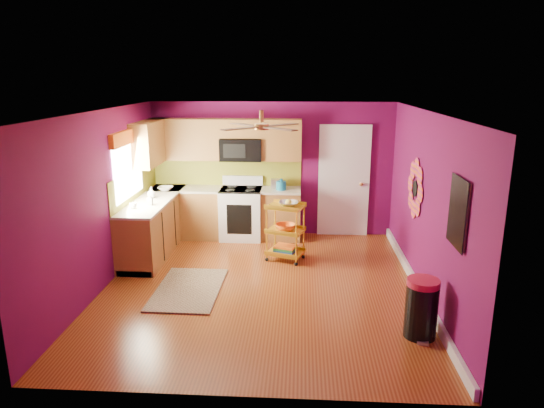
{
  "coord_description": "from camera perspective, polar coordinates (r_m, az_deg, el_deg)",
  "views": [
    {
      "loc": [
        0.55,
        -6.46,
        2.96
      ],
      "look_at": [
        0.13,
        0.4,
        1.13
      ],
      "focal_mm": 32.0,
      "sensor_mm": 36.0,
      "label": 1
    }
  ],
  "objects": [
    {
      "name": "right_wall_art",
      "position": [
        6.52,
        18.3,
        0.69
      ],
      "size": [
        0.04,
        2.74,
        1.04
      ],
      "color": "black",
      "rests_on": "ground"
    },
    {
      "name": "upper_cabinetry",
      "position": [
        8.89,
        -8.23,
        7.24
      ],
      "size": [
        2.8,
        2.3,
        1.26
      ],
      "color": "brown",
      "rests_on": "ground"
    },
    {
      "name": "ceiling_fan",
      "position": [
        6.71,
        -1.24,
        9.17
      ],
      "size": [
        1.01,
        1.01,
        0.26
      ],
      "color": "#BF8C3F",
      "rests_on": "ground"
    },
    {
      "name": "counter_cup",
      "position": [
        7.89,
        -16.02,
        -0.19
      ],
      "size": [
        0.12,
        0.12,
        0.09
      ],
      "primitive_type": "imported",
      "color": "white",
      "rests_on": "lower_cabinets"
    },
    {
      "name": "panel_door",
      "position": [
        9.17,
        8.44,
        2.54
      ],
      "size": [
        0.95,
        0.11,
        2.15
      ],
      "color": "white",
      "rests_on": "ground"
    },
    {
      "name": "soap_bottle_b",
      "position": [
        8.49,
        -14.01,
        1.31
      ],
      "size": [
        0.14,
        0.14,
        0.18
      ],
      "primitive_type": "imported",
      "color": "white",
      "rests_on": "lower_cabinets"
    },
    {
      "name": "left_window",
      "position": [
        8.09,
        -16.63,
        5.58
      ],
      "size": [
        0.08,
        1.35,
        1.08
      ],
      "color": "white",
      "rests_on": "ground"
    },
    {
      "name": "room_envelope",
      "position": [
        6.61,
        -1.12,
        3.32
      ],
      "size": [
        4.54,
        5.04,
        2.52
      ],
      "color": "#600B46",
      "rests_on": "ground"
    },
    {
      "name": "shag_rug",
      "position": [
        7.11,
        -9.79,
        -9.83
      ],
      "size": [
        0.91,
        1.47,
        0.02
      ],
      "primitive_type": "cube",
      "rotation": [
        0.0,
        0.0,
        -0.01
      ],
      "color": "#311D10",
      "rests_on": "ground"
    },
    {
      "name": "teal_kettle",
      "position": [
        8.82,
        1.09,
        2.21
      ],
      "size": [
        0.18,
        0.18,
        0.21
      ],
      "color": "#146D97",
      "rests_on": "lower_cabinets"
    },
    {
      "name": "trash_can",
      "position": [
        5.98,
        17.16,
        -11.65
      ],
      "size": [
        0.43,
        0.44,
        0.71
      ],
      "color": "black",
      "rests_on": "ground"
    },
    {
      "name": "electric_range",
      "position": [
        9.04,
        -3.62,
        -1.03
      ],
      "size": [
        0.76,
        0.66,
        1.13
      ],
      "color": "white",
      "rests_on": "ground"
    },
    {
      "name": "toaster",
      "position": [
        8.93,
        0.59,
        2.4
      ],
      "size": [
        0.22,
        0.15,
        0.18
      ],
      "primitive_type": "cube",
      "color": "beige",
      "rests_on": "lower_cabinets"
    },
    {
      "name": "rolling_cart",
      "position": [
        7.91,
        1.64,
        -2.97
      ],
      "size": [
        0.68,
        0.59,
        1.04
      ],
      "color": "gold",
      "rests_on": "ground"
    },
    {
      "name": "lower_cabinets",
      "position": [
        8.86,
        -9.02,
        -1.87
      ],
      "size": [
        2.81,
        2.31,
        0.94
      ],
      "color": "brown",
      "rests_on": "ground"
    },
    {
      "name": "counter_dish",
      "position": [
        9.01,
        -12.43,
        1.8
      ],
      "size": [
        0.27,
        0.27,
        0.07
      ],
      "primitive_type": "imported",
      "color": "white",
      "rests_on": "lower_cabinets"
    },
    {
      "name": "soap_bottle_a",
      "position": [
        8.04,
        -14.18,
        0.54
      ],
      "size": [
        0.08,
        0.08,
        0.18
      ],
      "primitive_type": "imported",
      "color": "#EA3F72",
      "rests_on": "lower_cabinets"
    },
    {
      "name": "ground",
      "position": [
        7.12,
        -1.27,
        -9.65
      ],
      "size": [
        5.0,
        5.0,
        0.0
      ],
      "primitive_type": "plane",
      "color": "#692C10",
      "rests_on": "ground"
    }
  ]
}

